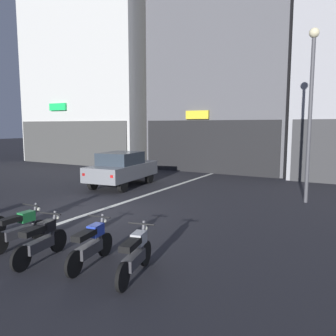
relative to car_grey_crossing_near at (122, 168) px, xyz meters
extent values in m
plane|color=#232328|center=(2.10, -4.47, -0.89)|extent=(120.00, 120.00, 0.00)
cube|color=silver|center=(2.10, 1.53, -0.88)|extent=(0.20, 18.00, 0.01)
cube|color=silver|center=(-8.84, 10.20, 6.52)|extent=(10.67, 9.38, 14.81)
cube|color=#454543|center=(-8.84, 5.46, 0.71)|extent=(10.25, 0.10, 3.20)
cube|color=#1EE566|center=(-9.93, 5.39, 3.37)|extent=(1.63, 0.16, 0.52)
cube|color=#56565B|center=(1.77, 10.20, 7.14)|extent=(8.86, 7.83, 16.05)
cube|color=black|center=(1.77, 6.23, 0.71)|extent=(8.51, 0.10, 3.20)
cube|color=yellow|center=(1.07, 6.16, 2.64)|extent=(1.49, 0.16, 0.51)
cylinder|color=black|center=(-0.92, 1.25, -0.57)|extent=(0.25, 0.66, 0.64)
cylinder|color=black|center=(0.63, 1.41, -0.57)|extent=(0.25, 0.66, 0.64)
cylinder|color=black|center=(-0.63, -1.34, -0.57)|extent=(0.25, 0.66, 0.64)
cylinder|color=black|center=(0.91, -1.17, -0.57)|extent=(0.25, 0.66, 0.64)
cube|color=slate|center=(0.00, 0.04, -0.14)|extent=(2.19, 4.27, 0.66)
cube|color=#2D3842|center=(0.01, -0.11, 0.47)|extent=(1.75, 2.12, 0.56)
cube|color=red|center=(-0.48, -2.05, -0.09)|extent=(0.15, 0.07, 0.12)
cube|color=red|center=(0.91, -1.89, -0.09)|extent=(0.15, 0.07, 0.12)
cylinder|color=#47474C|center=(8.08, 0.70, 2.11)|extent=(0.14, 0.14, 5.98)
sphere|color=beige|center=(8.08, 0.70, 5.28)|extent=(0.36, 0.36, 0.36)
cylinder|color=black|center=(2.78, -7.14, -0.63)|extent=(0.07, 0.52, 0.52)
cube|color=#38383D|center=(2.78, -7.76, -0.52)|extent=(0.20, 0.74, 0.22)
cube|color=black|center=(2.78, -7.92, -0.17)|extent=(0.22, 0.60, 0.12)
cube|color=#1E7238|center=(2.78, -7.50, -0.19)|extent=(0.22, 0.36, 0.24)
cylinder|color=#4C4C51|center=(2.78, -7.29, -0.25)|extent=(0.07, 0.24, 0.70)
cylinder|color=black|center=(2.78, -7.37, 0.07)|extent=(0.55, 0.04, 0.04)
sphere|color=silver|center=(2.78, -7.16, -0.09)|extent=(0.12, 0.12, 0.12)
cylinder|color=black|center=(3.80, -7.46, -0.63)|extent=(0.15, 0.52, 0.52)
cylinder|color=black|center=(3.98, -8.60, -0.63)|extent=(0.15, 0.52, 0.52)
cube|color=#38383D|center=(3.90, -8.08, -0.52)|extent=(0.31, 0.76, 0.22)
cube|color=black|center=(3.92, -8.23, -0.17)|extent=(0.31, 0.63, 0.12)
cube|color=black|center=(3.86, -7.82, -0.19)|extent=(0.27, 0.39, 0.24)
cylinder|color=#4C4C51|center=(3.82, -7.61, -0.25)|extent=(0.11, 0.25, 0.70)
cylinder|color=black|center=(3.84, -7.69, 0.07)|extent=(0.55, 0.12, 0.04)
sphere|color=silver|center=(3.80, -7.48, -0.09)|extent=(0.12, 0.12, 0.12)
cylinder|color=black|center=(4.91, -7.14, -0.63)|extent=(0.15, 0.52, 0.52)
cylinder|color=black|center=(5.09, -8.27, -0.63)|extent=(0.15, 0.52, 0.52)
cube|color=#38383D|center=(5.01, -7.75, -0.52)|extent=(0.31, 0.76, 0.22)
cube|color=black|center=(5.03, -7.91, -0.17)|extent=(0.31, 0.63, 0.12)
cube|color=#233DB7|center=(4.97, -7.50, -0.19)|extent=(0.27, 0.39, 0.24)
cylinder|color=#4C4C51|center=(4.93, -7.28, -0.25)|extent=(0.11, 0.25, 0.70)
cylinder|color=black|center=(4.94, -7.36, 0.07)|extent=(0.55, 0.12, 0.04)
sphere|color=silver|center=(4.91, -7.16, -0.09)|extent=(0.12, 0.12, 0.12)
cylinder|color=black|center=(5.98, -7.14, -0.63)|extent=(0.18, 0.52, 0.52)
cylinder|color=black|center=(6.24, -8.26, -0.63)|extent=(0.18, 0.52, 0.52)
cube|color=#38383D|center=(6.12, -7.74, -0.52)|extent=(0.36, 0.76, 0.22)
cube|color=black|center=(6.15, -7.90, -0.17)|extent=(0.35, 0.63, 0.12)
cube|color=#B2B5BA|center=(6.06, -7.49, -0.19)|extent=(0.30, 0.40, 0.24)
cylinder|color=#4C4C51|center=(6.01, -7.28, -0.25)|extent=(0.12, 0.25, 0.70)
cylinder|color=black|center=(6.03, -7.36, 0.07)|extent=(0.54, 0.16, 0.04)
sphere|color=silver|center=(5.98, -7.16, -0.09)|extent=(0.12, 0.12, 0.12)
camera|label=1|loc=(9.68, -12.76, 2.01)|focal=36.14mm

